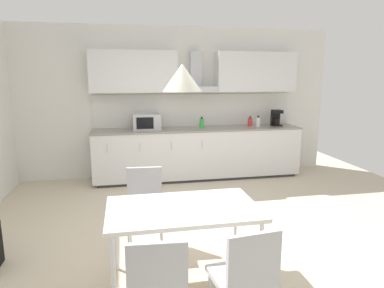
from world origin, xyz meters
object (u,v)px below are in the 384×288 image
object	(u,v)px
bottle_green	(202,123)
pendant_lamp	(182,78)
chair_far_left	(145,200)
coffee_maker	(276,118)
bottle_white	(258,122)
chair_near_right	(246,273)
bottle_red	(250,122)
microwave	(147,122)
dining_table	(183,212)
chair_near_left	(157,283)

from	to	relation	value
bottle_green	pendant_lamp	bearing A→B (deg)	-105.59
chair_far_left	coffee_maker	bearing A→B (deg)	42.86
bottle_white	chair_far_left	size ratio (longest dim) A/B	0.23
chair_near_right	bottle_red	bearing A→B (deg)	69.22
microwave	bottle_white	distance (m)	2.07
bottle_red	pendant_lamp	size ratio (longest dim) A/B	0.60
bottle_green	dining_table	world-z (taller)	bottle_green
chair_far_left	pendant_lamp	bearing A→B (deg)	-69.49
dining_table	chair_far_left	world-z (taller)	chair_far_left
bottle_red	chair_near_left	xyz separation A→B (m)	(-2.14, -4.03, -0.47)
coffee_maker	bottle_red	distance (m)	0.51
dining_table	chair_near_left	size ratio (longest dim) A/B	1.52
chair_far_left	chair_near_left	distance (m)	1.56
bottle_green	chair_far_left	distance (m)	2.74
bottle_green	chair_near_right	xyz separation A→B (m)	(-0.59, -3.98, -0.48)
coffee_maker	bottle_red	size ratio (longest dim) A/B	1.56
bottle_green	chair_far_left	world-z (taller)	bottle_green
coffee_maker	pendant_lamp	size ratio (longest dim) A/B	0.94
dining_table	chair_near_left	xyz separation A→B (m)	(-0.30, -0.78, -0.15)
bottle_white	chair_near_right	size ratio (longest dim) A/B	0.23
coffee_maker	chair_far_left	distance (m)	3.63
dining_table	pendant_lamp	size ratio (longest dim) A/B	4.12
coffee_maker	chair_far_left	size ratio (longest dim) A/B	0.34
microwave	chair_near_left	size ratio (longest dim) A/B	0.55
microwave	chair_near_left	xyz separation A→B (m)	(-0.21, -3.97, -0.53)
chair_near_left	bottle_green	bearing A→B (deg)	73.27
dining_table	microwave	bearing A→B (deg)	91.72
bottle_white	dining_table	xyz separation A→B (m)	(-1.97, -3.19, -0.33)
bottle_red	bottle_green	xyz separation A→B (m)	(-0.94, -0.05, 0.00)
dining_table	chair_near_right	world-z (taller)	chair_near_right
chair_far_left	pendant_lamp	size ratio (longest dim) A/B	2.72
dining_table	bottle_white	bearing A→B (deg)	58.30
bottle_red	chair_near_left	bearing A→B (deg)	-117.94
bottle_white	bottle_green	distance (m)	1.08
coffee_maker	dining_table	world-z (taller)	coffee_maker
chair_far_left	pendant_lamp	world-z (taller)	pendant_lamp
bottle_green	bottle_white	bearing A→B (deg)	-0.73
bottle_green	chair_near_right	bearing A→B (deg)	-98.40
bottle_red	chair_far_left	bearing A→B (deg)	-130.68
bottle_white	bottle_green	xyz separation A→B (m)	(-1.08, 0.01, 0.00)
pendant_lamp	dining_table	bearing A→B (deg)	84.29
chair_near_right	chair_near_left	xyz separation A→B (m)	(-0.61, -0.00, 0.00)
bottle_red	dining_table	xyz separation A→B (m)	(-1.84, -3.25, -0.33)
coffee_maker	dining_table	distance (m)	4.00
chair_far_left	dining_table	bearing A→B (deg)	-69.49
bottle_green	chair_near_left	size ratio (longest dim) A/B	0.23
microwave	chair_near_left	bearing A→B (deg)	-92.97
microwave	dining_table	bearing A→B (deg)	-88.28
coffee_maker	bottle_green	xyz separation A→B (m)	(-1.45, -0.02, -0.06)
bottle_red	chair_near_right	size ratio (longest dim) A/B	0.22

